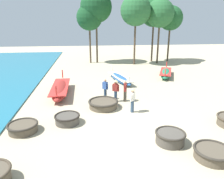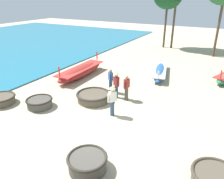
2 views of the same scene
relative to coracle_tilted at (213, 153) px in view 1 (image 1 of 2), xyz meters
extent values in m
plane|color=#BCAD8C|center=(-2.74, 3.27, -0.27)|extent=(80.00, 80.00, 0.00)
cylinder|color=brown|center=(0.00, 0.00, -0.05)|extent=(1.53, 1.53, 0.43)
torus|color=#332D26|center=(0.00, 0.00, 0.16)|extent=(1.66, 1.66, 0.12)
cylinder|color=#4C473F|center=(-1.38, 1.41, 0.00)|extent=(1.37, 1.37, 0.54)
torus|color=#332D26|center=(-1.38, 1.41, 0.27)|extent=(1.48, 1.48, 0.11)
cylinder|color=brown|center=(-4.28, 6.23, -0.05)|extent=(1.89, 1.89, 0.45)
torus|color=#332D26|center=(-4.28, 6.23, 0.18)|extent=(2.05, 2.05, 0.15)
cylinder|color=#4C473F|center=(-6.52, 4.11, -0.04)|extent=(1.37, 1.37, 0.47)
torus|color=#28231E|center=(-6.52, 4.11, 0.19)|extent=(1.48, 1.48, 0.11)
cylinder|color=brown|center=(-8.79, 3.34, -0.05)|extent=(1.49, 1.49, 0.43)
torus|color=#332D26|center=(-8.79, 3.34, 0.16)|extent=(1.61, 1.61, 0.12)
ellipsoid|color=#285693|center=(-2.23, 12.67, 0.02)|extent=(2.06, 4.91, 0.57)
cube|color=silver|center=(-2.23, 12.67, 0.20)|extent=(2.00, 4.54, 0.06)
cylinder|color=silver|center=(-2.76, 14.83, 0.51)|extent=(0.10, 0.10, 0.52)
cylinder|color=silver|center=(-1.70, 10.52, 0.51)|extent=(0.10, 0.10, 0.52)
ellipsoid|color=maroon|center=(-7.51, 9.37, 0.13)|extent=(1.31, 5.31, 0.79)
cube|color=red|center=(-7.51, 9.37, 0.38)|extent=(1.36, 4.89, 0.06)
cylinder|color=red|center=(-7.55, 11.81, 0.83)|extent=(0.10, 0.10, 0.72)
cylinder|color=red|center=(-7.46, 6.94, 0.83)|extent=(0.10, 0.10, 0.72)
ellipsoid|color=#237551|center=(2.86, 14.10, 0.06)|extent=(2.58, 4.45, 0.66)
cube|color=red|center=(2.86, 14.10, 0.27)|extent=(2.49, 4.14, 0.06)
cylinder|color=red|center=(3.60, 15.97, 0.64)|extent=(0.10, 0.10, 0.59)
cylinder|color=red|center=(2.12, 12.23, 0.64)|extent=(0.10, 0.10, 0.59)
cylinder|color=#2D425B|center=(-3.30, 7.30, 0.14)|extent=(0.22, 0.22, 0.82)
cube|color=maroon|center=(-3.30, 7.30, 0.82)|extent=(0.40, 0.35, 0.54)
sphere|color=#A37556|center=(-3.30, 7.30, 1.20)|extent=(0.20, 0.20, 0.20)
cylinder|color=maroon|center=(-3.50, 7.41, 0.77)|extent=(0.09, 0.09, 0.48)
cylinder|color=maroon|center=(-3.11, 7.20, 0.77)|extent=(0.09, 0.09, 0.48)
cone|color=#D1BC84|center=(-3.30, 7.30, 1.33)|extent=(0.36, 0.36, 0.14)
cylinder|color=#2D425B|center=(-2.47, 5.27, 0.14)|extent=(0.22, 0.22, 0.82)
cube|color=silver|center=(-2.47, 5.27, 0.82)|extent=(0.38, 0.40, 0.54)
sphere|color=#DBB28E|center=(-2.47, 5.27, 1.20)|extent=(0.20, 0.20, 0.20)
cylinder|color=silver|center=(-2.60, 5.09, 0.77)|extent=(0.09, 0.09, 0.48)
cylinder|color=silver|center=(-2.35, 5.45, 0.77)|extent=(0.09, 0.09, 0.48)
cone|color=#D1BC84|center=(-2.47, 5.27, 1.33)|extent=(0.36, 0.36, 0.14)
cylinder|color=#4C473D|center=(-2.61, 7.29, 0.14)|extent=(0.22, 0.22, 0.82)
cube|color=maroon|center=(-2.61, 7.29, 0.82)|extent=(0.28, 0.38, 0.54)
sphere|color=tan|center=(-2.61, 7.29, 1.20)|extent=(0.20, 0.20, 0.20)
cylinder|color=maroon|center=(-2.57, 7.51, 0.77)|extent=(0.09, 0.09, 0.48)
cylinder|color=maroon|center=(-2.65, 7.08, 0.77)|extent=(0.09, 0.09, 0.48)
cylinder|color=#2D425B|center=(-4.02, 7.87, 0.14)|extent=(0.22, 0.22, 0.82)
cube|color=#33569E|center=(-4.02, 7.87, 0.82)|extent=(0.40, 0.39, 0.54)
sphere|color=tan|center=(-4.02, 7.87, 1.20)|extent=(0.20, 0.20, 0.20)
cylinder|color=#33569E|center=(-4.19, 8.02, 0.77)|extent=(0.09, 0.09, 0.48)
cylinder|color=#33569E|center=(-3.85, 7.73, 0.77)|extent=(0.09, 0.09, 0.48)
cylinder|color=#4C3D2D|center=(6.19, 22.83, 2.11)|extent=(0.24, 0.24, 4.76)
sphere|color=#1E5128|center=(6.19, 22.83, 5.66)|extent=(3.33, 3.33, 3.33)
cylinder|color=#4C3D2D|center=(-4.90, 22.64, 2.14)|extent=(0.24, 0.24, 4.82)
sphere|color=#194723|center=(-4.90, 22.64, 5.73)|extent=(3.37, 3.37, 3.37)
cylinder|color=#4C3D2D|center=(-3.98, 22.74, 2.67)|extent=(0.24, 0.24, 5.89)
sphere|color=#194723|center=(-3.98, 22.74, 7.06)|extent=(4.12, 4.12, 4.12)
cylinder|color=#4C3D2D|center=(4.22, 21.45, 2.34)|extent=(0.24, 0.24, 5.23)
sphere|color=#286033|center=(4.22, 21.45, 6.24)|extent=(3.66, 3.66, 3.66)
cylinder|color=#4C3D2D|center=(3.82, 22.81, 2.38)|extent=(0.24, 0.24, 5.30)
sphere|color=#194723|center=(3.82, 22.81, 6.33)|extent=(3.71, 3.71, 3.71)
cylinder|color=#4C3D2D|center=(0.88, 20.88, 2.47)|extent=(0.24, 0.24, 5.49)
sphere|color=#286033|center=(0.88, 20.88, 6.56)|extent=(3.84, 3.84, 3.84)
camera|label=1|loc=(-5.18, -7.58, 5.48)|focal=35.00mm
camera|label=2|loc=(2.37, -3.55, 5.59)|focal=35.00mm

